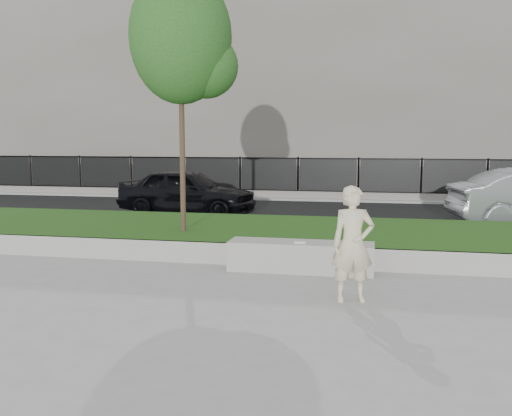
% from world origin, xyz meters
% --- Properties ---
extents(ground, '(90.00, 90.00, 0.00)m').
position_xyz_m(ground, '(0.00, 0.00, 0.00)').
color(ground, gray).
rests_on(ground, ground).
extents(grass_bank, '(34.00, 4.00, 0.40)m').
position_xyz_m(grass_bank, '(0.00, 3.00, 0.20)').
color(grass_bank, '#0E390E').
rests_on(grass_bank, ground).
extents(grass_kerb, '(34.00, 0.08, 0.40)m').
position_xyz_m(grass_kerb, '(0.00, 1.04, 0.20)').
color(grass_kerb, gray).
rests_on(grass_kerb, ground).
extents(street, '(34.00, 7.00, 0.04)m').
position_xyz_m(street, '(0.00, 8.50, 0.02)').
color(street, black).
rests_on(street, ground).
extents(far_pavement, '(34.00, 3.00, 0.12)m').
position_xyz_m(far_pavement, '(0.00, 13.00, 0.06)').
color(far_pavement, gray).
rests_on(far_pavement, ground).
extents(iron_fence, '(32.00, 0.30, 1.50)m').
position_xyz_m(iron_fence, '(0.00, 12.00, 0.54)').
color(iron_fence, slate).
rests_on(iron_fence, far_pavement).
extents(building_facade, '(34.00, 10.00, 10.00)m').
position_xyz_m(building_facade, '(0.00, 20.00, 5.00)').
color(building_facade, '#645F57').
rests_on(building_facade, ground).
extents(stone_bench, '(2.52, 0.63, 0.51)m').
position_xyz_m(stone_bench, '(0.93, 0.80, 0.26)').
color(stone_bench, gray).
rests_on(stone_bench, ground).
extents(man, '(0.68, 0.53, 1.65)m').
position_xyz_m(man, '(1.88, -0.90, 0.82)').
color(man, beige).
rests_on(man, ground).
extents(book, '(0.20, 0.14, 0.02)m').
position_xyz_m(book, '(0.93, 0.70, 0.53)').
color(book, silver).
rests_on(book, stone_bench).
extents(young_tree, '(2.14, 2.05, 5.25)m').
position_xyz_m(young_tree, '(-1.62, 2.24, 4.22)').
color(young_tree, '#38281C').
rests_on(young_tree, grass_bank).
extents(car_dark, '(4.24, 2.12, 1.39)m').
position_xyz_m(car_dark, '(-3.23, 7.05, 0.73)').
color(car_dark, black).
rests_on(car_dark, street).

